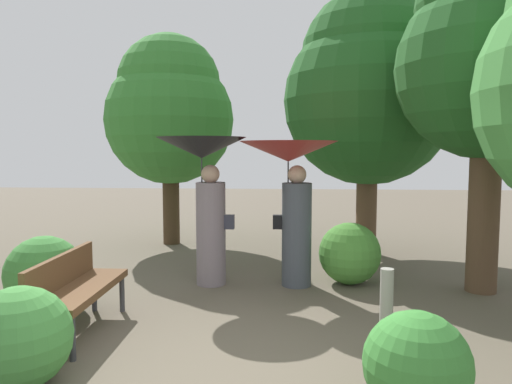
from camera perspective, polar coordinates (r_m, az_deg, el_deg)
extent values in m
plane|color=brown|center=(4.21, -3.49, -22.10)|extent=(40.00, 40.00, 0.00)
cylinder|color=gray|center=(6.79, -5.48, -5.04)|extent=(0.42, 0.42, 1.47)
sphere|color=tan|center=(6.69, -5.55, 2.18)|extent=(0.26, 0.26, 0.26)
cylinder|color=#333338|center=(6.74, -6.57, 0.47)|extent=(0.02, 0.02, 0.85)
cone|color=black|center=(6.72, -6.62, 5.35)|extent=(1.27, 1.27, 0.30)
cube|color=#333342|center=(6.70, -3.25, -3.64)|extent=(0.14, 0.10, 0.20)
cylinder|color=#474C56|center=(6.72, 4.95, -5.16)|extent=(0.42, 0.42, 1.47)
sphere|color=tan|center=(6.62, 5.01, 2.12)|extent=(0.26, 0.26, 0.26)
cylinder|color=#333338|center=(6.65, 3.91, 0.22)|extent=(0.02, 0.02, 0.81)
cone|color=#B22D2D|center=(6.62, 3.94, 4.94)|extent=(1.39, 1.39, 0.29)
cube|color=black|center=(6.71, 2.66, -3.64)|extent=(0.14, 0.10, 0.20)
cylinder|color=#38383D|center=(4.79, -21.40, -16.11)|extent=(0.06, 0.06, 0.44)
cylinder|color=#38383D|center=(4.93, -25.13, -15.60)|extent=(0.06, 0.06, 0.44)
cylinder|color=#38383D|center=(5.96, -15.94, -11.73)|extent=(0.06, 0.06, 0.44)
cylinder|color=#38383D|center=(6.08, -19.03, -11.48)|extent=(0.06, 0.06, 0.44)
cube|color=brown|center=(5.36, -20.14, -11.09)|extent=(0.46, 1.51, 0.08)
cube|color=brown|center=(5.41, -22.56, -8.88)|extent=(0.08, 1.50, 0.35)
cylinder|color=#42301E|center=(9.80, -10.33, 3.62)|extent=(0.34, 0.34, 3.39)
sphere|color=#387F33|center=(9.81, -10.41, 8.58)|extent=(2.60, 2.60, 2.60)
sphere|color=#387F33|center=(9.88, -10.47, 12.50)|extent=(2.08, 2.08, 2.08)
cylinder|color=brown|center=(8.90, 13.37, 4.68)|extent=(0.38, 0.38, 3.78)
sphere|color=#235B23|center=(8.94, 13.49, 10.74)|extent=(3.08, 3.08, 3.08)
sphere|color=#235B23|center=(9.05, 13.59, 15.51)|extent=(2.47, 2.47, 2.47)
cylinder|color=brown|center=(7.01, 26.17, 5.27)|extent=(0.40, 0.40, 4.03)
sphere|color=#235B23|center=(7.10, 26.49, 13.42)|extent=(2.44, 2.44, 2.44)
sphere|color=#235B23|center=(7.27, 26.75, 19.70)|extent=(1.95, 1.95, 1.95)
sphere|color=#387F33|center=(3.77, 18.91, -19.21)|extent=(0.77, 0.77, 0.77)
sphere|color=#4C9338|center=(6.96, 11.29, -7.31)|extent=(0.89, 0.89, 0.89)
sphere|color=#428C3D|center=(6.23, -24.28, -9.02)|extent=(0.91, 0.91, 0.91)
sphere|color=#428C3D|center=(4.38, -26.80, -15.54)|extent=(0.84, 0.84, 0.84)
cylinder|color=gray|center=(4.60, 15.51, -14.11)|extent=(0.12, 0.12, 0.85)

